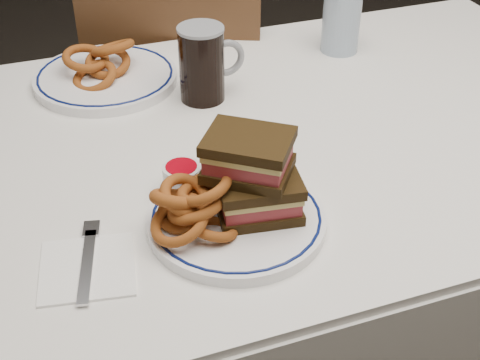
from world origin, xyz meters
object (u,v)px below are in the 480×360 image
object	(u,v)px
main_plate	(236,219)
reuben_sandwich	(253,175)
chair_far	(182,115)
far_plate	(106,77)
beer_mug	(203,63)

from	to	relation	value
main_plate	reuben_sandwich	world-z (taller)	reuben_sandwich
chair_far	far_plate	world-z (taller)	chair_far
far_plate	reuben_sandwich	bearing A→B (deg)	-76.17
chair_far	main_plate	xyz separation A→B (m)	(-0.12, -0.78, 0.28)
reuben_sandwich	chair_far	bearing A→B (deg)	82.88
main_plate	far_plate	bearing A→B (deg)	100.74
chair_far	main_plate	distance (m)	0.84
far_plate	chair_far	bearing A→B (deg)	52.01
beer_mug	main_plate	bearing A→B (deg)	-100.34
main_plate	far_plate	distance (m)	0.51
main_plate	reuben_sandwich	size ratio (longest dim) A/B	1.73
chair_far	main_plate	size ratio (longest dim) A/B	3.45
chair_far	beer_mug	world-z (taller)	beer_mug
chair_far	main_plate	bearing A→B (deg)	-99.01
reuben_sandwich	far_plate	bearing A→B (deg)	103.83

